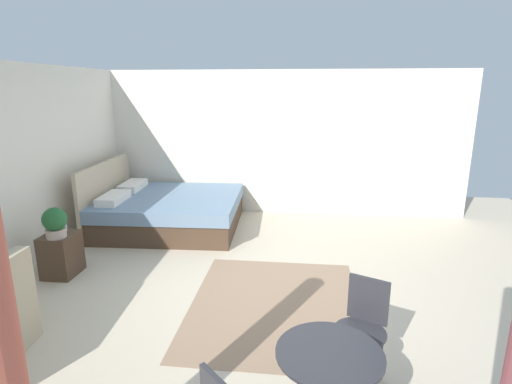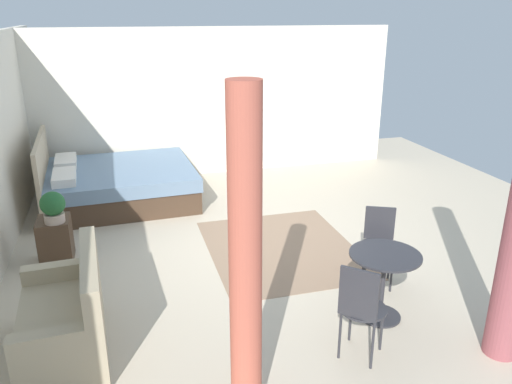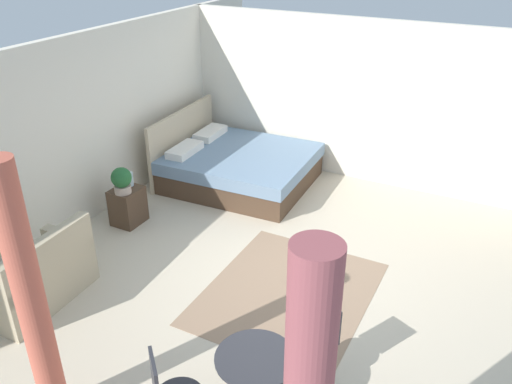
{
  "view_description": "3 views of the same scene",
  "coord_description": "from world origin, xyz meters",
  "px_view_note": "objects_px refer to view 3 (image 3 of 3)",
  "views": [
    {
      "loc": [
        -4.32,
        -0.32,
        2.32
      ],
      "look_at": [
        0.79,
        0.26,
        0.98
      ],
      "focal_mm": 28.12,
      "sensor_mm": 36.0,
      "label": 1
    },
    {
      "loc": [
        -5.89,
        1.83,
        2.88
      ],
      "look_at": [
        -0.34,
        0.26,
        0.8
      ],
      "focal_mm": 35.24,
      "sensor_mm": 36.0,
      "label": 2
    },
    {
      "loc": [
        -4.98,
        -2.04,
        3.93
      ],
      "look_at": [
        0.14,
        0.61,
        0.96
      ],
      "focal_mm": 36.95,
      "sensor_mm": 36.0,
      "label": 3
    }
  ],
  "objects_px": {
    "vase": "(129,179)",
    "balcony_table": "(255,376)",
    "couch": "(38,279)",
    "nightstand": "(128,206)",
    "potted_plant": "(122,180)",
    "cafe_chair_near_window": "(319,335)",
    "bed": "(237,166)"
  },
  "relations": [
    {
      "from": "vase",
      "to": "cafe_chair_near_window",
      "type": "xyz_separation_m",
      "value": [
        -1.62,
        -3.55,
        -0.12
      ]
    },
    {
      "from": "cafe_chair_near_window",
      "to": "vase",
      "type": "bearing_deg",
      "value": 65.45
    },
    {
      "from": "couch",
      "to": "cafe_chair_near_window",
      "type": "height_order",
      "value": "couch"
    },
    {
      "from": "bed",
      "to": "vase",
      "type": "height_order",
      "value": "bed"
    },
    {
      "from": "nightstand",
      "to": "vase",
      "type": "height_order",
      "value": "vase"
    },
    {
      "from": "balcony_table",
      "to": "cafe_chair_near_window",
      "type": "relative_size",
      "value": 0.82
    },
    {
      "from": "vase",
      "to": "balcony_table",
      "type": "bearing_deg",
      "value": -125.27
    },
    {
      "from": "bed",
      "to": "cafe_chair_near_window",
      "type": "xyz_separation_m",
      "value": [
        -3.38,
        -2.76,
        0.22
      ]
    },
    {
      "from": "vase",
      "to": "balcony_table",
      "type": "relative_size",
      "value": 0.29
    },
    {
      "from": "couch",
      "to": "vase",
      "type": "relative_size",
      "value": 6.58
    },
    {
      "from": "potted_plant",
      "to": "cafe_chair_near_window",
      "type": "relative_size",
      "value": 0.44
    },
    {
      "from": "potted_plant",
      "to": "vase",
      "type": "bearing_deg",
      "value": 17.31
    },
    {
      "from": "nightstand",
      "to": "potted_plant",
      "type": "xyz_separation_m",
      "value": [
        -0.1,
        -0.04,
        0.47
      ]
    },
    {
      "from": "couch",
      "to": "balcony_table",
      "type": "relative_size",
      "value": 1.88
    },
    {
      "from": "potted_plant",
      "to": "balcony_table",
      "type": "bearing_deg",
      "value": -123.14
    },
    {
      "from": "couch",
      "to": "balcony_table",
      "type": "height_order",
      "value": "couch"
    },
    {
      "from": "bed",
      "to": "couch",
      "type": "bearing_deg",
      "value": 172.53
    },
    {
      "from": "couch",
      "to": "cafe_chair_near_window",
      "type": "distance_m",
      "value": 3.28
    },
    {
      "from": "bed",
      "to": "cafe_chair_near_window",
      "type": "bearing_deg",
      "value": -140.82
    },
    {
      "from": "potted_plant",
      "to": "vase",
      "type": "height_order",
      "value": "potted_plant"
    },
    {
      "from": "couch",
      "to": "nightstand",
      "type": "distance_m",
      "value": 1.9
    },
    {
      "from": "nightstand",
      "to": "vase",
      "type": "bearing_deg",
      "value": 13.83
    },
    {
      "from": "balcony_table",
      "to": "cafe_chair_near_window",
      "type": "distance_m",
      "value": 0.74
    },
    {
      "from": "nightstand",
      "to": "potted_plant",
      "type": "bearing_deg",
      "value": -158.69
    },
    {
      "from": "vase",
      "to": "balcony_table",
      "type": "xyz_separation_m",
      "value": [
        -2.29,
        -3.23,
        -0.15
      ]
    },
    {
      "from": "bed",
      "to": "couch",
      "type": "height_order",
      "value": "bed"
    },
    {
      "from": "bed",
      "to": "vase",
      "type": "bearing_deg",
      "value": 155.91
    },
    {
      "from": "couch",
      "to": "nightstand",
      "type": "height_order",
      "value": "couch"
    },
    {
      "from": "bed",
      "to": "couch",
      "type": "distance_m",
      "value": 3.8
    },
    {
      "from": "couch",
      "to": "potted_plant",
      "type": "height_order",
      "value": "potted_plant"
    },
    {
      "from": "bed",
      "to": "potted_plant",
      "type": "distance_m",
      "value": 2.16
    },
    {
      "from": "couch",
      "to": "vase",
      "type": "bearing_deg",
      "value": 8.38
    }
  ]
}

